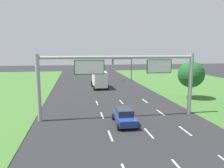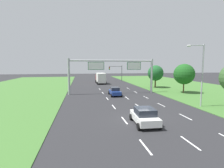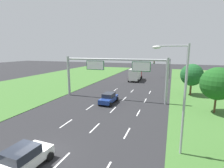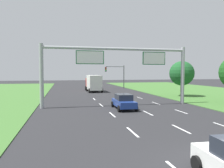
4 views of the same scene
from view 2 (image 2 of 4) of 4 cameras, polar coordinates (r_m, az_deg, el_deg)
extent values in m
plane|color=#262628|center=(19.13, 9.26, -11.34)|extent=(200.00, 200.00, 0.00)
cube|color=white|center=(13.32, 10.80, -19.44)|extent=(0.14, 2.40, 0.01)
cube|color=white|center=(18.64, 4.07, -11.73)|extent=(0.14, 2.40, 0.01)
cube|color=white|center=(24.28, 0.56, -7.45)|extent=(0.14, 2.40, 0.01)
cube|color=white|center=(30.06, -1.57, -4.78)|extent=(0.14, 2.40, 0.01)
cube|color=white|center=(35.92, -3.01, -2.98)|extent=(0.14, 2.40, 0.01)
cube|color=white|center=(41.81, -4.03, -1.68)|extent=(0.14, 2.40, 0.01)
cube|color=white|center=(14.84, 24.12, -17.10)|extent=(0.14, 2.40, 0.01)
cube|color=white|center=(19.76, 14.13, -10.86)|extent=(0.14, 2.40, 0.01)
cube|color=white|center=(25.15, 8.48, -7.04)|extent=(0.14, 2.40, 0.01)
cube|color=white|center=(30.77, 4.90, -4.55)|extent=(0.14, 2.40, 0.01)
cube|color=white|center=(36.51, 2.46, -2.82)|extent=(0.14, 2.40, 0.01)
cube|color=white|center=(42.32, 0.68, -1.57)|extent=(0.14, 2.40, 0.01)
cube|color=white|center=(21.40, 22.84, -9.84)|extent=(0.14, 2.40, 0.01)
cube|color=white|center=(26.46, 15.73, -6.54)|extent=(0.14, 2.40, 0.01)
cube|color=white|center=(31.85, 11.01, -4.27)|extent=(0.14, 2.40, 0.01)
cube|color=white|center=(37.42, 7.70, -2.65)|extent=(0.14, 2.40, 0.01)
cube|color=white|center=(43.11, 5.26, -1.45)|extent=(0.14, 2.40, 0.01)
cube|color=navy|center=(32.90, 0.92, -2.70)|extent=(1.80, 4.27, 0.64)
cube|color=#232833|center=(32.85, 0.91, -1.59)|extent=(1.56, 2.14, 0.64)
cylinder|color=black|center=(34.34, -1.00, -2.86)|extent=(0.23, 0.64, 0.64)
cylinder|color=black|center=(34.64, 1.91, -2.79)|extent=(0.23, 0.64, 0.64)
cylinder|color=black|center=(31.28, -0.17, -3.76)|extent=(0.23, 0.64, 0.64)
cylinder|color=black|center=(31.61, 3.00, -3.67)|extent=(0.23, 0.64, 0.64)
cube|color=white|center=(17.54, 10.55, -10.77)|extent=(2.13, 4.10, 0.66)
cube|color=#232833|center=(17.27, 10.70, -8.81)|extent=(1.83, 2.14, 0.64)
cylinder|color=black|center=(18.72, 6.21, -10.66)|extent=(0.25, 0.65, 0.64)
cylinder|color=black|center=(19.26, 12.03, -10.28)|extent=(0.25, 0.65, 0.64)
cylinder|color=black|center=(16.05, 8.70, -13.61)|extent=(0.25, 0.65, 0.64)
cylinder|color=black|center=(16.68, 15.42, -12.99)|extent=(0.25, 0.65, 0.64)
cube|color=#B21E19|center=(57.01, -4.15, 2.00)|extent=(2.23, 2.14, 2.20)
cube|color=silver|center=(53.17, -3.65, 2.03)|extent=(2.45, 5.35, 2.83)
cylinder|color=black|center=(57.47, -5.32, 0.92)|extent=(0.29, 0.90, 0.90)
cylinder|color=black|center=(57.74, -3.09, 0.96)|extent=(0.29, 0.90, 0.90)
cylinder|color=black|center=(55.18, -5.16, 0.70)|extent=(0.29, 0.90, 0.90)
cylinder|color=black|center=(55.48, -2.67, 0.75)|extent=(0.29, 0.90, 0.90)
cylinder|color=black|center=(51.11, -4.68, 0.26)|extent=(0.29, 0.90, 0.90)
cylinder|color=black|center=(51.44, -2.00, 0.32)|extent=(0.29, 0.90, 0.90)
cylinder|color=#9EA0A5|center=(34.45, -13.91, 2.31)|extent=(0.44, 0.44, 7.00)
cylinder|color=#9EA0A5|center=(37.33, 12.80, 2.63)|extent=(0.44, 0.44, 7.00)
cylinder|color=#9EA0A5|center=(34.86, -0.01, 7.63)|extent=(16.80, 0.32, 0.32)
cube|color=#0C5B28|center=(34.44, -5.20, 5.92)|extent=(3.16, 0.12, 1.53)
cube|color=white|center=(34.37, -5.19, 5.92)|extent=(3.00, 0.01, 1.37)
cube|color=#0C5B28|center=(35.93, 7.19, 5.91)|extent=(2.86, 0.12, 1.53)
cube|color=white|center=(35.87, 7.22, 5.91)|extent=(2.70, 0.01, 1.37)
cylinder|color=#47494F|center=(62.80, 3.21, 3.53)|extent=(0.20, 0.20, 5.60)
cylinder|color=#47494F|center=(62.26, 1.20, 5.78)|extent=(4.50, 0.14, 0.14)
cube|color=black|center=(61.86, -0.85, 5.17)|extent=(0.32, 0.36, 1.10)
sphere|color=red|center=(61.65, -0.82, 5.51)|extent=(0.22, 0.22, 0.22)
sphere|color=orange|center=(61.66, -0.82, 5.17)|extent=(0.22, 0.22, 0.22)
sphere|color=green|center=(61.67, -0.82, 4.82)|extent=(0.22, 0.22, 0.22)
cylinder|color=#9EA0A5|center=(26.65, 27.39, 2.31)|extent=(0.18, 0.18, 8.50)
cylinder|color=#9EA0A5|center=(26.09, 25.89, 11.34)|extent=(2.20, 0.10, 0.10)
ellipsoid|color=silver|center=(25.45, 23.84, 11.35)|extent=(0.64, 0.32, 0.24)
cylinder|color=#513823|center=(38.70, 22.32, -1.03)|extent=(0.25, 0.25, 2.33)
sphere|color=#1B531C|center=(38.47, 22.49, 3.00)|extent=(4.16, 4.16, 4.16)
cylinder|color=#513823|center=(45.63, 13.94, 0.24)|extent=(0.34, 0.34, 2.26)
sphere|color=#1B5426|center=(45.44, 14.03, 3.50)|extent=(3.92, 3.92, 3.92)
camera|label=1|loc=(11.58, -2.34, 14.57)|focal=35.00mm
camera|label=3|loc=(17.15, 54.22, 11.31)|focal=28.00mm
camera|label=4|loc=(9.92, -10.01, -4.55)|focal=35.00mm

